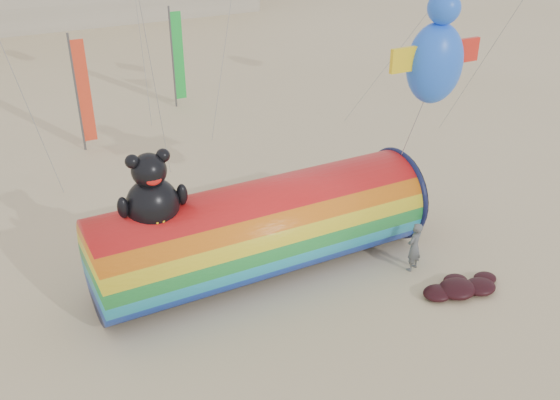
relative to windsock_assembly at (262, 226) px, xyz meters
name	(u,v)px	position (x,y,z in m)	size (l,w,h in m)	color
ground	(289,297)	(0.06, -1.62, -1.58)	(160.00, 160.00, 0.00)	#CCB58C
windsock_assembly	(262,226)	(0.00, 0.00, 0.00)	(10.32, 3.14, 4.76)	red
kite_handler	(414,247)	(4.18, -2.14, -0.76)	(0.60, 0.39, 1.63)	#525659
fabric_bundle	(461,287)	(4.71, -3.79, -1.40)	(2.62, 1.35, 0.41)	#380A10
festival_banners	(80,86)	(-2.45, 13.27, 1.06)	(11.49, 4.46, 5.20)	#59595E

